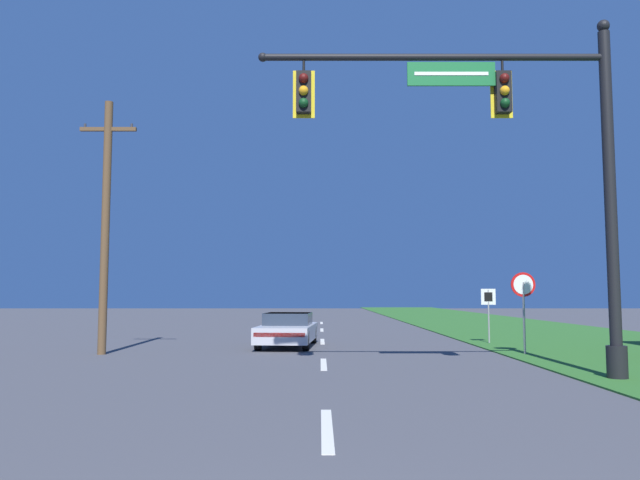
% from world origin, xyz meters
% --- Properties ---
extents(grass_verge_right, '(10.00, 110.00, 0.04)m').
position_xyz_m(grass_verge_right, '(10.50, 30.00, 0.02)').
color(grass_verge_right, '#2D6626').
rests_on(grass_verge_right, ground).
extents(road_center_line, '(0.16, 34.80, 0.01)m').
position_xyz_m(road_center_line, '(0.00, 22.00, 0.01)').
color(road_center_line, silver).
rests_on(road_center_line, ground).
extents(signal_mast, '(8.13, 0.47, 8.09)m').
position_xyz_m(signal_mast, '(4.54, 10.96, 4.87)').
color(signal_mast, black).
rests_on(signal_mast, grass_verge_right).
extents(car_ahead, '(2.13, 4.69, 1.19)m').
position_xyz_m(car_ahead, '(-1.25, 19.70, 0.61)').
color(car_ahead, black).
rests_on(car_ahead, ground).
extents(stop_sign, '(0.76, 0.07, 2.50)m').
position_xyz_m(stop_sign, '(6.21, 16.56, 1.86)').
color(stop_sign, gray).
rests_on(stop_sign, grass_verge_right).
extents(route_sign_post, '(0.55, 0.06, 2.03)m').
position_xyz_m(route_sign_post, '(6.29, 20.89, 1.53)').
color(route_sign_post, gray).
rests_on(route_sign_post, grass_verge_right).
extents(utility_pole_near, '(1.80, 0.26, 8.04)m').
position_xyz_m(utility_pole_near, '(-6.90, 16.78, 4.17)').
color(utility_pole_near, brown).
rests_on(utility_pole_near, ground).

